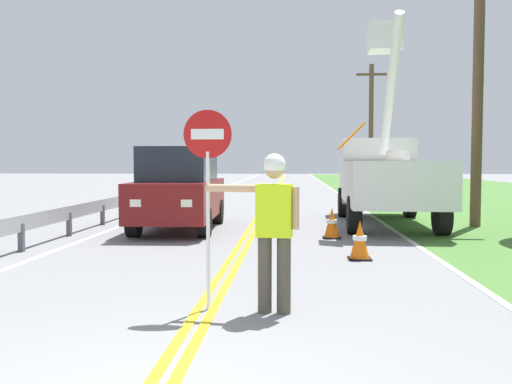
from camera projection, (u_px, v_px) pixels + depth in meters
name	position (u px, v px, depth m)	size (l,w,h in m)	color
centerline_yellow_left	(266.00, 203.00, 23.57)	(0.11, 110.00, 0.01)	yellow
centerline_yellow_right	(270.00, 203.00, 23.56)	(0.11, 110.00, 0.01)	yellow
edge_line_right	(353.00, 203.00, 23.33)	(0.12, 110.00, 0.01)	silver
edge_line_left	(185.00, 202.00, 23.80)	(0.12, 110.00, 0.01)	silver
flagger_worker	(273.00, 222.00, 6.26)	(1.08, 0.29, 1.83)	#474238
stop_sign_paddle	(208.00, 164.00, 6.36)	(0.56, 0.04, 2.33)	silver
utility_bucket_truck	(384.00, 173.00, 15.62)	(2.87, 6.88, 5.68)	silver
oncoming_suv_nearest	(180.00, 188.00, 14.07)	(2.02, 4.65, 2.10)	maroon
utility_pole_near	(478.00, 74.00, 14.59)	(1.80, 0.28, 7.76)	brown
utility_pole_mid	(371.00, 125.00, 33.09)	(1.80, 0.28, 7.59)	brown
traffic_cone_lead	(360.00, 241.00, 9.77)	(0.40, 0.40, 0.70)	orange
traffic_cone_mid	(332.00, 224.00, 12.51)	(0.40, 0.40, 0.70)	orange
guardrail_left_shoulder	(137.00, 198.00, 18.57)	(0.10, 32.00, 0.71)	#9EA0A3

